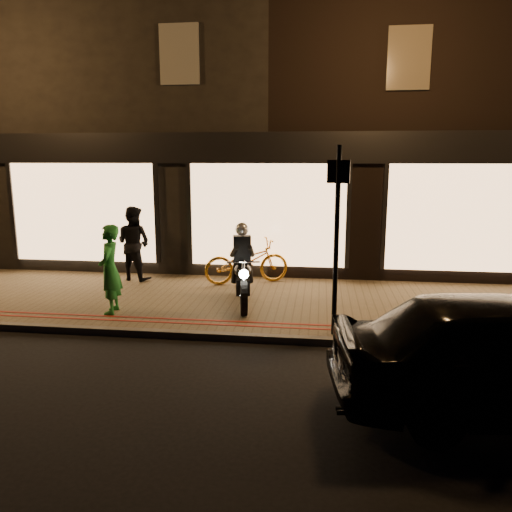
% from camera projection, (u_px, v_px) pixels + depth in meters
% --- Properties ---
extents(ground, '(90.00, 90.00, 0.00)m').
position_uv_depth(ground, '(241.00, 342.00, 8.05)').
color(ground, black).
rests_on(ground, ground).
extents(sidewalk, '(50.00, 4.00, 0.12)m').
position_uv_depth(sidewalk, '(257.00, 303.00, 9.99)').
color(sidewalk, brown).
rests_on(sidewalk, ground).
extents(kerb_stone, '(50.00, 0.14, 0.12)m').
position_uv_depth(kerb_stone, '(241.00, 338.00, 8.09)').
color(kerb_stone, '#59544C').
rests_on(kerb_stone, ground).
extents(red_kerb_lines, '(50.00, 0.26, 0.01)m').
position_uv_depth(red_kerb_lines, '(246.00, 324.00, 8.57)').
color(red_kerb_lines, maroon).
rests_on(red_kerb_lines, sidewalk).
extents(building_row, '(48.00, 10.11, 8.50)m').
position_uv_depth(building_row, '(285.00, 116.00, 15.98)').
color(building_row, black).
rests_on(building_row, ground).
extents(motorcycle, '(0.68, 1.93, 1.59)m').
position_uv_depth(motorcycle, '(243.00, 273.00, 9.62)').
color(motorcycle, black).
rests_on(motorcycle, sidewalk).
extents(sign_post, '(0.35, 0.11, 3.00)m').
position_uv_depth(sign_post, '(337.00, 232.00, 7.76)').
color(sign_post, black).
rests_on(sign_post, sidewalk).
extents(bicycle_gold, '(2.04, 1.35, 1.01)m').
position_uv_depth(bicycle_gold, '(247.00, 261.00, 11.27)').
color(bicycle_gold, orange).
rests_on(bicycle_gold, sidewalk).
extents(person_green, '(0.49, 0.65, 1.63)m').
position_uv_depth(person_green, '(110.00, 269.00, 9.05)').
color(person_green, '#227F2E').
rests_on(person_green, sidewalk).
extents(person_dark, '(0.98, 0.86, 1.72)m').
position_uv_depth(person_dark, '(134.00, 243.00, 11.54)').
color(person_dark, black).
rests_on(person_dark, sidewalk).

